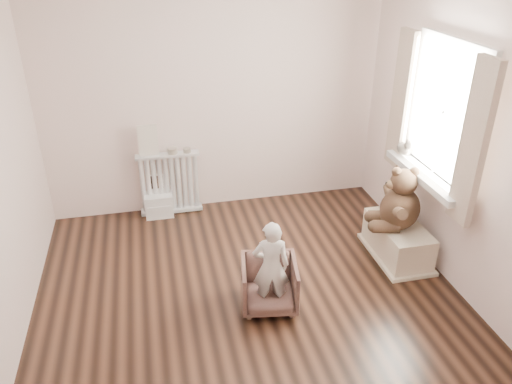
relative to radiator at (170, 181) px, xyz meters
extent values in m
cube|color=black|center=(0.54, -1.68, -0.39)|extent=(3.60, 3.60, 0.01)
cube|color=white|center=(0.54, 0.12, 0.91)|extent=(3.60, 0.02, 2.60)
cube|color=white|center=(0.54, -3.48, 0.91)|extent=(3.60, 0.02, 2.60)
cube|color=white|center=(2.34, -1.68, 0.91)|extent=(0.02, 3.60, 2.60)
cube|color=white|center=(2.30, -1.38, 1.06)|extent=(0.03, 0.90, 1.10)
cube|color=silver|center=(2.21, -1.38, 0.48)|extent=(0.22, 1.10, 0.06)
cube|color=beige|center=(2.19, -1.95, 1.00)|extent=(0.06, 0.26, 1.30)
cube|color=beige|center=(2.19, -0.81, 1.00)|extent=(0.06, 0.26, 1.30)
cube|color=silver|center=(0.00, 0.00, 0.00)|extent=(0.67, 0.13, 0.71)
cube|color=beige|center=(-0.18, 0.00, 0.49)|extent=(0.20, 0.02, 0.34)
cylinder|color=#A59E8C|center=(0.06, 0.00, 0.35)|extent=(0.10, 0.10, 0.06)
cylinder|color=#A59E8C|center=(0.21, 0.00, 0.34)|extent=(0.08, 0.08, 0.04)
cube|color=silver|center=(-0.14, -0.03, -0.11)|extent=(0.30, 0.21, 0.47)
imported|color=brown|center=(0.68, -1.77, -0.18)|extent=(0.52, 0.53, 0.42)
imported|color=beige|center=(0.68, -1.82, 0.04)|extent=(0.33, 0.24, 0.81)
cube|color=beige|center=(2.06, -1.34, -0.19)|extent=(0.39, 0.74, 0.35)
camera|label=1|loc=(-0.16, -4.96, 2.40)|focal=35.00mm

